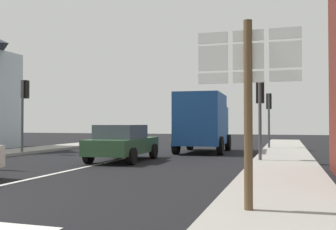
% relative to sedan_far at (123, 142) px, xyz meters
% --- Properties ---
extents(ground_plane, '(80.00, 80.00, 0.00)m').
position_rel_sedan_far_xyz_m(ground_plane, '(-0.35, 0.36, -0.76)').
color(ground_plane, black).
extents(sidewalk_right, '(2.32, 44.00, 0.14)m').
position_rel_sedan_far_xyz_m(sidewalk_right, '(6.26, -1.64, -0.69)').
color(sidewalk_right, gray).
rests_on(sidewalk_right, ground).
extents(lane_centre_stripe, '(0.16, 12.00, 0.01)m').
position_rel_sedan_far_xyz_m(lane_centre_stripe, '(-0.35, -3.64, -0.75)').
color(lane_centre_stripe, silver).
rests_on(lane_centre_stripe, ground).
extents(sedan_far, '(2.08, 4.26, 1.47)m').
position_rel_sedan_far_xyz_m(sedan_far, '(0.00, 0.00, 0.00)').
color(sedan_far, '#2D5133').
rests_on(sedan_far, ground).
extents(delivery_truck, '(2.63, 5.07, 3.05)m').
position_rel_sedan_far_xyz_m(delivery_truck, '(2.16, 5.53, 0.89)').
color(delivery_truck, '#19478C').
rests_on(delivery_truck, ground).
extents(route_sign_post, '(1.66, 0.14, 3.20)m').
position_rel_sedan_far_xyz_m(route_sign_post, '(5.77, -8.14, 1.24)').
color(route_sign_post, brown).
rests_on(route_sign_post, ground).
extents(traffic_light_far_right, '(0.30, 0.49, 3.27)m').
position_rel_sedan_far_xyz_m(traffic_light_far_right, '(5.41, 8.69, 1.66)').
color(traffic_light_far_right, '#47474C').
rests_on(traffic_light_far_right, ground).
extents(traffic_light_near_right, '(0.30, 0.49, 3.21)m').
position_rel_sedan_far_xyz_m(traffic_light_near_right, '(5.41, 0.72, 1.61)').
color(traffic_light_near_right, '#47474C').
rests_on(traffic_light_near_right, ground).
extents(traffic_light_near_left, '(0.30, 0.49, 3.68)m').
position_rel_sedan_far_xyz_m(traffic_light_near_left, '(-6.10, 1.79, 1.96)').
color(traffic_light_near_left, '#47474C').
rests_on(traffic_light_near_left, ground).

